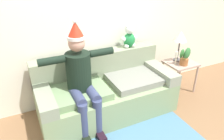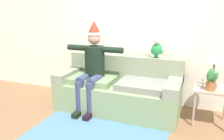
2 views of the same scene
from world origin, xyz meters
TOP-DOWN VIEW (x-y plane):
  - ground_plane at (0.00, 0.00)m, footprint 10.00×10.00m
  - back_wall at (0.00, 1.55)m, footprint 7.00×0.10m
  - couch at (0.00, 1.01)m, footprint 2.08×0.93m
  - person_seated at (-0.43, 0.84)m, footprint 1.02×0.77m
  - teddy_bear at (0.57, 1.30)m, footprint 0.29×0.17m
  - side_table at (1.47, 1.00)m, footprint 0.51×0.46m
  - table_lamp at (1.47, 1.09)m, footprint 0.24×0.24m
  - potted_plant at (1.44, 0.89)m, footprint 0.21×0.24m
  - candle_tall at (1.33, 0.98)m, footprint 0.04×0.04m
  - area_rug at (0.00, -0.06)m, footprint 1.91×1.35m

SIDE VIEW (x-z plane):
  - ground_plane at x=0.00m, z-range 0.00..0.00m
  - area_rug at x=0.00m, z-range 0.00..0.01m
  - couch at x=0.00m, z-range -0.10..0.80m
  - side_table at x=1.47m, z-range 0.19..0.76m
  - potted_plant at x=1.44m, z-range 0.54..0.89m
  - candle_tall at x=1.33m, z-range 0.60..0.84m
  - person_seated at x=-0.43m, z-range 0.02..1.57m
  - table_lamp at x=1.47m, z-range 0.72..1.28m
  - teddy_bear at x=0.57m, z-range 0.88..1.27m
  - back_wall at x=0.00m, z-range 0.00..2.70m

